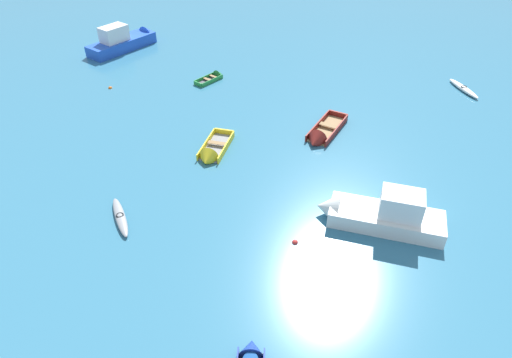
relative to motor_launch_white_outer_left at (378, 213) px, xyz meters
name	(u,v)px	position (x,y,z in m)	size (l,w,h in m)	color
motor_launch_white_outer_left	(378,213)	(0.00, 0.00, 0.00)	(6.13, 2.10, 2.44)	white
kayak_grey_midfield_right	(120,217)	(-12.33, -2.87, -0.52)	(2.33, 2.75, 0.30)	gray
rowboat_maroon_near_camera	(320,136)	(-3.76, 7.14, -0.47)	(2.42, 4.68, 1.27)	#99754C
rowboat_yellow_cluster_inner	(211,154)	(-9.78, 3.49, -0.48)	(1.38, 3.71, 1.24)	gray
motor_launch_blue_center	(126,40)	(-23.11, 18.40, 0.08)	(4.56, 7.28, 2.59)	blue
rowboat_green_back_row_right	(215,77)	(-13.17, 14.11, -0.52)	(1.93, 2.76, 0.83)	#4C4C51
kayak_white_outer_right	(464,88)	(5.79, 16.84, -0.51)	(2.17, 3.32, 0.33)	white
mooring_buoy_outer_edge	(110,88)	(-20.34, 10.42, -0.66)	(0.29, 0.29, 0.29)	orange
mooring_buoy_between_boats_right	(295,243)	(-3.61, -2.30, -0.66)	(0.29, 0.29, 0.29)	red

